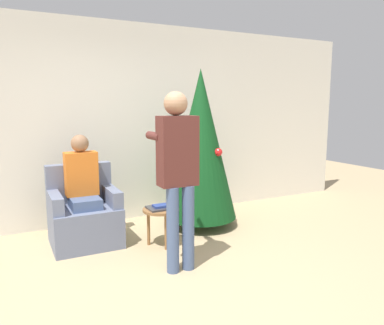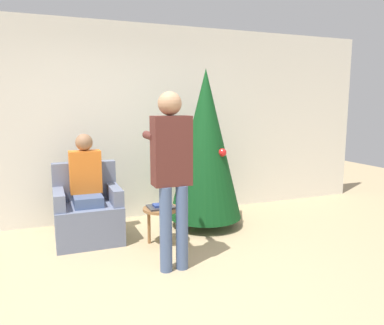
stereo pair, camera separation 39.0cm
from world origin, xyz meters
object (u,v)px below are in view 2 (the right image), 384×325
at_px(person_seated, 86,183).
at_px(person_standing, 172,165).
at_px(christmas_tree, 205,144).
at_px(side_stool, 161,213).
at_px(armchair, 88,213).

relative_size(person_seated, person_standing, 0.73).
height_order(christmas_tree, side_stool, christmas_tree).
xyz_separation_m(person_seated, side_stool, (0.77, -0.44, -0.33)).
bearing_deg(person_seated, armchair, 90.00).
distance_m(christmas_tree, person_standing, 1.35).
relative_size(armchair, person_standing, 0.53).
xyz_separation_m(christmas_tree, person_standing, (-0.82, -1.07, -0.06)).
bearing_deg(side_stool, person_seated, 150.23).
bearing_deg(christmas_tree, person_standing, -127.34).
distance_m(christmas_tree, person_seated, 1.56).
distance_m(person_seated, side_stool, 0.95).
bearing_deg(armchair, person_seated, -90.00).
bearing_deg(christmas_tree, side_stool, -149.73).
height_order(armchair, person_standing, person_standing).
height_order(person_standing, side_stool, person_standing).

